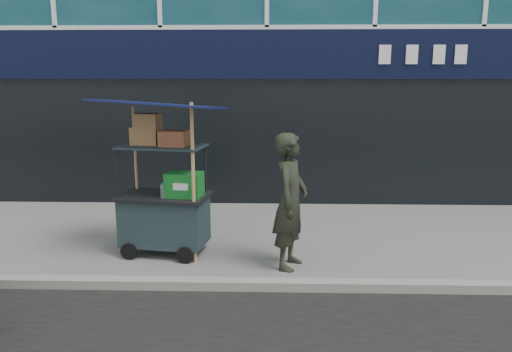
{
  "coord_description": "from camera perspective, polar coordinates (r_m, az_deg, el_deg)",
  "views": [
    {
      "loc": [
        0.08,
        -5.79,
        2.53
      ],
      "look_at": [
        -0.13,
        1.2,
        1.11
      ],
      "focal_mm": 35.0,
      "sensor_mm": 36.0,
      "label": 1
    }
  ],
  "objects": [
    {
      "name": "vendor_cart",
      "position": [
        7.19,
        -10.35,
        -2.75
      ],
      "size": [
        1.8,
        1.4,
        2.23
      ],
      "rotation": [
        0.0,
        0.0,
        -0.15
      ],
      "color": "#1B2A2E",
      "rests_on": "ground"
    },
    {
      "name": "ground",
      "position": [
        6.32,
        0.85,
        -12.1
      ],
      "size": [
        80.0,
        80.0,
        0.0
      ],
      "primitive_type": "plane",
      "color": "slate",
      "rests_on": "ground"
    },
    {
      "name": "curb",
      "position": [
        6.11,
        0.82,
        -12.33
      ],
      "size": [
        80.0,
        0.18,
        0.12
      ],
      "primitive_type": "cube",
      "color": "gray",
      "rests_on": "ground"
    },
    {
      "name": "vendor_man",
      "position": [
        6.56,
        3.97,
        -2.9
      ],
      "size": [
        0.62,
        0.76,
        1.8
      ],
      "primitive_type": "imported",
      "rotation": [
        0.0,
        0.0,
        1.25
      ],
      "color": "black",
      "rests_on": "ground"
    }
  ]
}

